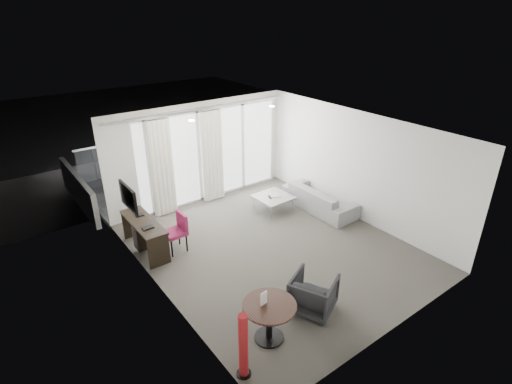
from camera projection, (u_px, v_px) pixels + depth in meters
floor at (273, 248)px, 8.56m from camera, size 5.00×6.00×0.00m
ceiling at (275, 131)px, 7.46m from camera, size 5.00×6.00×0.00m
wall_left at (157, 231)px, 6.67m from camera, size 0.00×6.00×2.60m
wall_right at (357, 166)px, 9.36m from camera, size 0.00×6.00×2.60m
wall_front at (402, 264)px, 5.83m from camera, size 5.00×0.00×2.60m
window_panel at (211, 154)px, 10.39m from camera, size 4.00×0.02×2.38m
window_frame at (211, 154)px, 10.37m from camera, size 4.10×0.06×2.44m
curtain_left at (162, 169)px, 9.48m from camera, size 0.60×0.20×2.38m
curtain_right at (212, 156)px, 10.24m from camera, size 0.60×0.20×2.38m
curtain_track at (201, 110)px, 9.57m from camera, size 4.80×0.04×0.04m
downlight_a at (192, 120)px, 8.14m from camera, size 0.12×0.12×0.02m
downlight_b at (272, 106)px, 9.27m from camera, size 0.12×0.12×0.02m
desk at (145, 236)px, 8.34m from camera, size 0.46×1.49×0.70m
tv at (128, 197)px, 7.72m from camera, size 0.05×0.80×0.50m
desk_chair at (175, 233)px, 8.31m from camera, size 0.46×0.43×0.83m
round_table at (269, 322)px, 6.11m from camera, size 0.99×0.99×0.66m
menu_card at (264, 301)px, 5.96m from camera, size 0.12×0.04×0.22m
red_lamp at (243, 346)px, 5.41m from camera, size 0.26×0.26×1.07m
tub_armchair at (313, 293)px, 6.71m from camera, size 0.95×0.94×0.65m
coffee_table at (273, 203)px, 10.08m from camera, size 0.87×0.87×0.38m
remote at (270, 198)px, 9.95m from camera, size 0.10×0.17×0.02m
magazine at (274, 196)px, 10.06m from camera, size 0.33×0.36×0.02m
sofa at (320, 198)px, 10.08m from camera, size 0.79×2.03×0.59m
terrace_slab at (187, 180)px, 12.02m from camera, size 5.60×3.00×0.12m
rattan_chair_a at (216, 170)px, 11.56m from camera, size 0.60×0.60×0.80m
rattan_chair_b at (217, 149)px, 13.10m from camera, size 0.73×0.73×0.86m
rattan_table at (213, 167)px, 12.17m from camera, size 0.50×0.50×0.49m
balustrade at (165, 150)px, 12.84m from camera, size 5.50×0.06×1.05m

